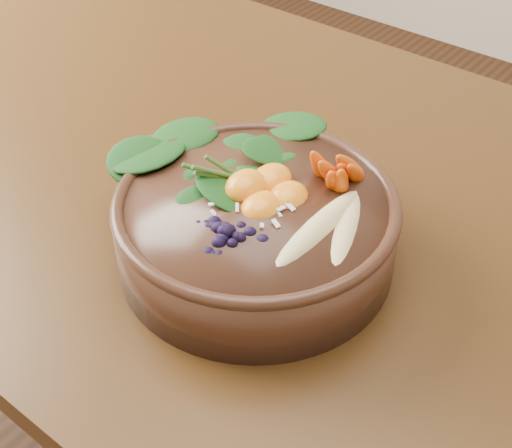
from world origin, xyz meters
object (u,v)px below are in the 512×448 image
object	(u,v)px
stoneware_bowl	(256,231)
kale_heap	(249,141)
mandarin_cluster	(267,180)
blueberry_pile	(225,220)
dining_table	(276,233)
banana_halves	(333,216)
carrot_cluster	(340,146)

from	to	relation	value
stoneware_bowl	kale_heap	bearing A→B (deg)	134.15
kale_heap	mandarin_cluster	world-z (taller)	kale_heap
stoneware_bowl	blueberry_pile	world-z (taller)	blueberry_pile
mandarin_cluster	dining_table	bearing A→B (deg)	121.67
kale_heap	banana_halves	xyz separation A→B (m)	(0.15, -0.04, -0.01)
dining_table	kale_heap	xyz separation A→B (m)	(0.01, -0.08, 0.20)
banana_halves	blueberry_pile	bearing A→B (deg)	-141.51
banana_halves	blueberry_pile	size ratio (longest dim) A/B	1.23
dining_table	carrot_cluster	size ratio (longest dim) A/B	17.88
stoneware_bowl	banana_halves	world-z (taller)	banana_halves
mandarin_cluster	kale_heap	bearing A→B (deg)	145.49
kale_heap	carrot_cluster	bearing A→B (deg)	17.79
dining_table	blueberry_pile	world-z (taller)	blueberry_pile
kale_heap	carrot_cluster	xyz separation A→B (m)	(0.11, 0.03, 0.02)
stoneware_bowl	blueberry_pile	distance (m)	0.09
kale_heap	mandarin_cluster	size ratio (longest dim) A/B	2.07
kale_heap	blueberry_pile	bearing A→B (deg)	-60.92
stoneware_bowl	carrot_cluster	xyz separation A→B (m)	(0.05, 0.09, 0.09)
carrot_cluster	banana_halves	bearing A→B (deg)	-66.94
mandarin_cluster	blueberry_pile	bearing A→B (deg)	-81.99
dining_table	banana_halves	distance (m)	0.28
kale_heap	carrot_cluster	world-z (taller)	carrot_cluster
carrot_cluster	dining_table	bearing A→B (deg)	152.63
mandarin_cluster	blueberry_pile	world-z (taller)	blueberry_pile
stoneware_bowl	carrot_cluster	bearing A→B (deg)	63.59
stoneware_bowl	kale_heap	size ratio (longest dim) A/B	1.53
dining_table	blueberry_pile	bearing A→B (deg)	-67.46
dining_table	stoneware_bowl	xyz separation A→B (m)	(0.07, -0.14, 0.14)
kale_heap	banana_halves	bearing A→B (deg)	-16.27
kale_heap	blueberry_pile	distance (m)	0.14
stoneware_bowl	kale_heap	distance (m)	0.11
dining_table	banana_halves	world-z (taller)	banana_halves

